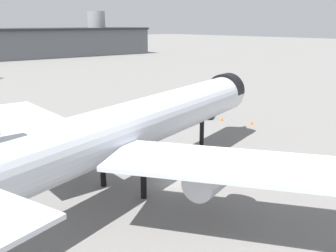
% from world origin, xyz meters
% --- Properties ---
extents(ground, '(900.00, 900.00, 0.00)m').
position_xyz_m(ground, '(0.00, 0.00, 0.00)').
color(ground, slate).
extents(airliner_near_gate, '(59.82, 53.73, 16.97)m').
position_xyz_m(airliner_near_gate, '(-3.64, 2.55, 7.47)').
color(airliner_near_gate, silver).
rests_on(airliner_near_gate, ground).
extents(baggage_tug_wing, '(3.57, 3.08, 1.85)m').
position_xyz_m(baggage_tug_wing, '(29.24, 17.95, 0.97)').
color(baggage_tug_wing, black).
rests_on(baggage_tug_wing, ground).
extents(traffic_cone_near_nose, '(0.62, 0.62, 0.77)m').
position_xyz_m(traffic_cone_near_nose, '(31.41, 8.69, 0.39)').
color(traffic_cone_near_nose, '#F2600C').
rests_on(traffic_cone_near_nose, ground).
extents(traffic_cone_wingtip, '(0.61, 0.61, 0.76)m').
position_xyz_m(traffic_cone_wingtip, '(29.73, 14.76, 0.38)').
color(traffic_cone_wingtip, '#F2600C').
rests_on(traffic_cone_wingtip, ground).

